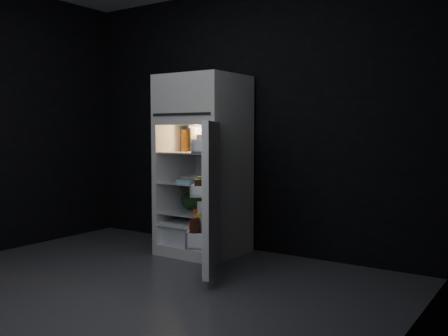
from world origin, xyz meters
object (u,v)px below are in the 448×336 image
Objects in this scene: fridge_door at (208,198)px; yogurt_tray at (209,211)px; refrigerator at (205,159)px; milk_jug at (200,140)px; egg_carton at (206,179)px.

yogurt_tray is at bearing 124.77° from fridge_door.
refrigerator is 7.42× the size of milk_jug.
milk_jug is (-0.58, 0.67, 0.47)m from fridge_door.
milk_jug is (-0.02, -0.04, 0.19)m from refrigerator.
egg_carton is at bearing -45.36° from refrigerator.
egg_carton is 0.32m from yogurt_tray.
refrigerator is 0.53m from yogurt_tray.
refrigerator is at bearing 121.14° from yogurt_tray.
milk_jug is at bearing 178.64° from egg_carton.
milk_jug reaches higher than egg_carton.
fridge_door is (0.55, -0.71, -0.28)m from refrigerator.
milk_jug is 0.84× the size of egg_carton.
fridge_door is 5.08× the size of milk_jug.
egg_carton is (-0.50, 0.66, 0.08)m from fridge_door.
refrigerator reaches higher than egg_carton.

